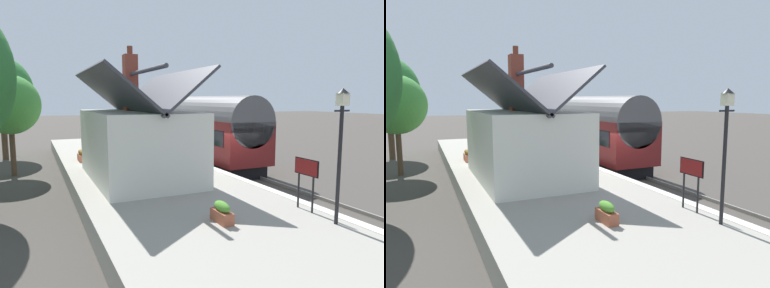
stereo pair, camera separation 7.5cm
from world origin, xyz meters
TOP-DOWN VIEW (x-y plane):
  - ground_plane at (0.00, 0.00)m, footprint 160.00×160.00m
  - platform at (0.00, 4.35)m, footprint 32.00×6.70m
  - platform_edge_coping at (0.00, 1.18)m, footprint 32.00×0.36m
  - rail_near at (0.00, -1.62)m, footprint 52.00×0.08m
  - rail_far at (0.00, -0.18)m, footprint 52.00×0.08m
  - train at (3.98, -0.90)m, footprint 8.82×2.73m
  - station_building at (-0.45, 5.03)m, footprint 6.93×4.03m
  - bench_by_lamp at (6.72, 3.18)m, footprint 1.41×0.46m
  - bench_mid_platform at (9.57, 2.97)m, footprint 1.42×0.49m
  - planter_by_door at (11.31, 1.76)m, footprint 0.81×0.32m
  - planter_bench_right at (10.64, 4.30)m, footprint 0.39×0.39m
  - planter_bench_left at (-6.65, 4.50)m, footprint 0.79×0.32m
  - planter_under_sign at (10.49, 2.09)m, footprint 0.49×0.49m
  - planter_corner_building at (4.83, 6.71)m, footprint 0.96×0.32m
  - planter_edge_far at (4.05, 2.16)m, footprint 0.49×0.49m
  - lamp_post_platform at (-8.05, 1.77)m, footprint 0.32×0.50m
  - station_sign_board at (-6.78, 1.70)m, footprint 0.96×0.06m
  - tree_far_left at (6.31, 10.05)m, footprint 3.26×3.11m
  - tree_behind_building at (12.36, 10.80)m, footprint 4.44×4.09m

SIDE VIEW (x-z plane):
  - ground_plane at x=0.00m, z-range 0.00..0.00m
  - rail_near at x=0.00m, z-range 0.00..0.14m
  - rail_far at x=0.00m, z-range 0.00..0.14m
  - platform at x=0.00m, z-range 0.00..0.80m
  - platform_edge_coping at x=0.00m, z-range 0.80..0.82m
  - planter_bench_left at x=-6.65m, z-range 0.79..1.38m
  - planter_corner_building at x=4.83m, z-range 0.79..1.42m
  - planter_bench_right at x=10.64m, z-range 0.79..1.44m
  - planter_by_door at x=11.31m, z-range 0.79..1.45m
  - planter_under_sign at x=10.49m, z-range 0.82..1.57m
  - planter_edge_far at x=4.05m, z-range 0.82..1.64m
  - bench_by_lamp at x=6.72m, z-range 0.84..1.72m
  - bench_mid_platform at x=9.57m, z-range 0.84..1.72m
  - station_sign_board at x=-6.78m, z-range 1.21..2.78m
  - train at x=3.98m, z-range 0.05..4.38m
  - station_building at x=-0.45m, z-range -0.44..5.16m
  - lamp_post_platform at x=-8.05m, z-range 1.53..5.13m
  - tree_far_left at x=6.31m, z-range 1.11..6.54m
  - tree_behind_building at x=12.36m, z-range 1.08..8.07m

